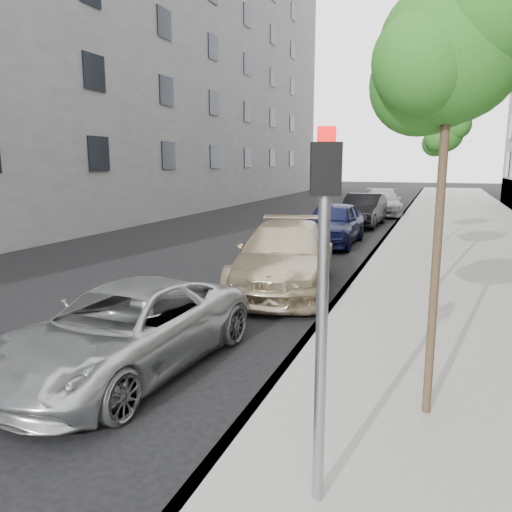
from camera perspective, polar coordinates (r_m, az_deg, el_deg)
The scene contains 12 objects.
ground at distance 6.33m, azimuth -14.02°, elevation -19.21°, with size 160.00×160.00×0.00m, color black.
sidewalk at distance 28.67m, azimuth 22.40°, elevation 3.73°, with size 6.40×72.00×0.14m, color gray.
curb at distance 28.72m, azimuth 16.16°, elevation 4.12°, with size 0.15×72.00×0.14m, color #9E9B93.
tree_near at distance 6.10m, azimuth 21.61°, elevation 20.99°, with size 1.84×1.64×5.06m.
tree_mid at distance 12.57m, azimuth 21.16°, elevation 16.54°, with size 1.70×1.50×5.27m.
tree_far at distance 19.01m, azimuth 20.87°, elevation 12.87°, with size 1.61×1.41×4.75m.
signal_pole at distance 4.17m, azimuth 7.65°, elevation -2.61°, with size 0.28×0.25×3.26m.
minivan at distance 7.85m, azimuth -14.67°, elevation -8.11°, with size 2.14×4.64×1.29m, color #A4A7A9.
suv at distance 12.53m, azimuth 3.34°, elevation 0.02°, with size 2.28×5.61×1.63m, color tan.
sedan_blue at distance 19.49m, azimuth 8.80°, elevation 3.72°, with size 1.93×4.79×1.63m, color #0F1334.
sedan_black at distance 25.46m, azimuth 12.13°, elevation 5.16°, with size 1.69×4.83×1.59m, color black.
sedan_rear at distance 31.07m, azimuth 14.20°, elevation 5.99°, with size 2.18×5.37×1.56m, color gray.
Camera 1 is at (3.20, -4.49, 3.12)m, focal length 35.00 mm.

